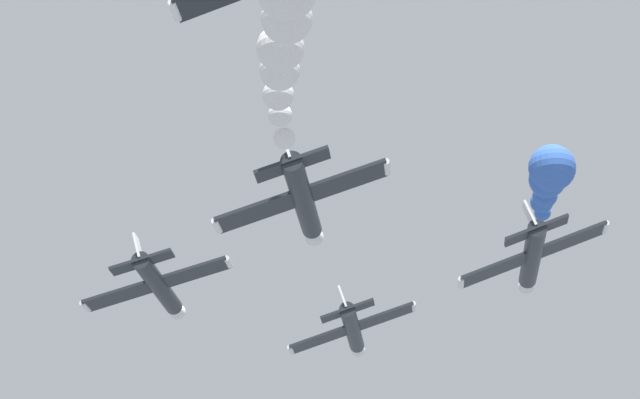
# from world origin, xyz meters

# --- Properties ---
(airplane_lead) EXTENTS (9.18, 10.35, 3.47)m
(airplane_lead) POSITION_xyz_m (0.32, 19.04, 88.87)
(airplane_lead) COLOR #23282D
(airplane_left_inner) EXTENTS (9.28, 10.35, 3.31)m
(airplane_left_inner) POSITION_xyz_m (-10.83, 6.99, 88.45)
(airplane_left_inner) COLOR #23282D
(airplane_right_inner) EXTENTS (9.10, 10.35, 3.62)m
(airplane_right_inner) POSITION_xyz_m (12.08, 5.89, 89.09)
(airplane_right_inner) COLOR #23282D
(smoke_trail_right_inner) EXTENTS (2.16, 11.56, 3.50)m
(smoke_trail_right_inner) POSITION_xyz_m (11.90, -8.26, 87.89)
(smoke_trail_right_inner) COLOR blue
(airplane_left_outer) EXTENTS (9.19, 10.35, 3.46)m
(airplane_left_outer) POSITION_xyz_m (-0.36, -5.17, 88.70)
(airplane_left_outer) COLOR #23282D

